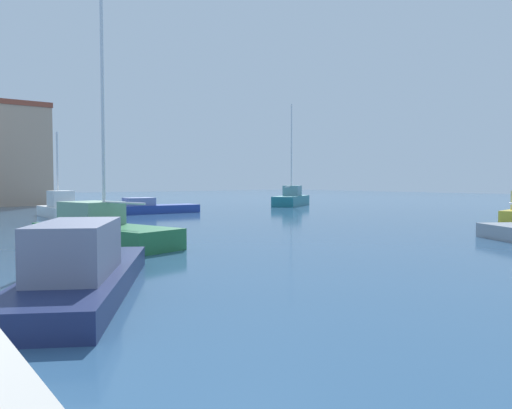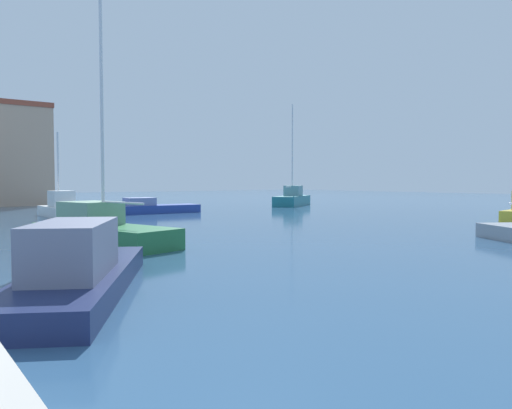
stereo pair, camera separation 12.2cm
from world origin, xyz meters
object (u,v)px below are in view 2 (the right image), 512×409
(sailboat_teal_distant_east, at_px, (292,199))
(sailboat_green_distant_north, at_px, (101,229))
(motorboat_navy_behind_lamppost, at_px, (78,269))
(sailboat_white_outer_mooring, at_px, (60,207))
(motorboat_blue_center_channel, at_px, (150,208))

(sailboat_teal_distant_east, bearing_deg, sailboat_green_distant_north, -144.64)
(motorboat_navy_behind_lamppost, xyz_separation_m, sailboat_teal_distant_east, (29.26, 26.41, 0.12))
(sailboat_white_outer_mooring, xyz_separation_m, sailboat_green_distant_north, (-2.93, -16.39, -0.03))
(motorboat_blue_center_channel, distance_m, sailboat_teal_distant_east, 16.48)
(sailboat_teal_distant_east, bearing_deg, motorboat_blue_center_channel, -172.77)
(sailboat_white_outer_mooring, distance_m, sailboat_green_distant_north, 16.64)
(sailboat_teal_distant_east, bearing_deg, motorboat_navy_behind_lamppost, -137.94)
(motorboat_navy_behind_lamppost, relative_size, sailboat_green_distant_north, 0.65)
(motorboat_blue_center_channel, height_order, sailboat_green_distant_north, sailboat_green_distant_north)
(motorboat_blue_center_channel, bearing_deg, sailboat_white_outer_mooring, 179.45)
(sailboat_green_distant_north, bearing_deg, sailboat_teal_distant_east, 35.36)
(motorboat_blue_center_channel, relative_size, sailboat_green_distant_north, 0.67)
(sailboat_white_outer_mooring, relative_size, sailboat_green_distant_north, 0.52)
(motorboat_blue_center_channel, height_order, sailboat_white_outer_mooring, sailboat_white_outer_mooring)
(motorboat_navy_behind_lamppost, xyz_separation_m, sailboat_green_distant_north, (3.34, 8.01, 0.06))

